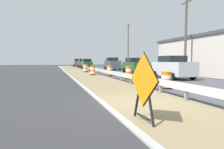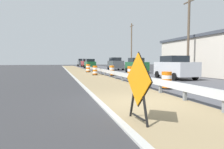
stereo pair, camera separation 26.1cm
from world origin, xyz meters
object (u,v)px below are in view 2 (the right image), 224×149
Objects in this scene: car_trailing_far_lane at (81,63)px; utility_pole_mid at (131,46)px; warning_sign_diamond at (138,83)px; traffic_barrel_nearest at (167,81)px; car_lead_near_lane at (86,63)px; car_distant_a at (175,67)px; car_trailing_near_lane at (136,65)px; utility_pole_near at (188,35)px; traffic_barrel_close at (131,73)px; car_mid_far_lane at (115,64)px; traffic_barrel_farther at (88,69)px; car_lead_far_lane at (90,64)px; traffic_barrel_mid at (95,71)px; traffic_barrel_far at (112,71)px.

car_trailing_far_lane is 23.35m from utility_pole_mid.
traffic_barrel_nearest is (4.02, 5.37, -0.58)m from warning_sign_diamond.
car_lead_near_lane reaches higher than car_distant_a.
car_trailing_near_lane is 8.52m from utility_pole_near.
car_distant_a is at bearing -10.38° from traffic_barrel_close.
car_mid_far_lane is 0.49× the size of utility_pole_mid.
utility_pole_near is (6.22, -41.78, 3.10)m from car_trailing_far_lane.
traffic_barrel_farther is at bearing -154.43° from car_distant_a.
traffic_barrel_farther is at bearing 171.02° from car_lead_near_lane.
utility_pole_near is at bearing -51.00° from traffic_barrel_farther.
traffic_barrel_nearest is 41.46m from car_lead_near_lane.
car_lead_far_lane is 16.67m from car_trailing_far_lane.
traffic_barrel_close reaches higher than traffic_barrel_nearest.
car_lead_far_lane reaches higher than traffic_barrel_mid.
car_lead_near_lane is (0.83, 35.07, 0.55)m from traffic_barrel_close.
utility_pole_mid is (12.36, 33.03, 3.65)m from warning_sign_diamond.
car_lead_near_lane is at bearing -174.28° from car_distant_a.
traffic_barrel_mid is at bearing -123.59° from utility_pole_mid.
car_mid_far_lane is at bearing 43.85° from traffic_barrel_farther.
warning_sign_diamond is 0.39× the size of car_lead_near_lane.
car_distant_a is (3.43, -27.12, 0.02)m from car_lead_far_lane.
utility_pole_near is (10.97, 13.04, 3.18)m from warning_sign_diamond.
car_mid_far_lane is (2.88, -17.58, 0.03)m from car_lead_near_lane.
car_lead_far_lane is (2.51, 14.33, 0.51)m from traffic_barrel_farther.
traffic_barrel_nearest is at bearing -88.09° from traffic_barrel_far.
traffic_barrel_mid is 0.23× the size of car_distant_a.
utility_pole_mid is at bearing -113.72° from warning_sign_diamond.
warning_sign_diamond is at bearing -22.79° from car_trailing_near_lane.
car_trailing_far_lane is (-0.01, 16.67, 0.09)m from car_lead_far_lane.
car_distant_a is (6.10, -6.55, 0.56)m from traffic_barrel_mid.
utility_pole_mid is (7.60, -5.11, 3.66)m from car_lead_far_lane.
car_distant_a is (4.52, -5.05, 0.53)m from traffic_barrel_far.
car_distant_a is (3.15, -35.80, -0.03)m from car_lead_near_lane.
traffic_barrel_mid is 0.13× the size of utility_pole_near.
traffic_barrel_farther is (0.16, 6.24, 0.03)m from traffic_barrel_mid.
car_lead_far_lane reaches higher than traffic_barrel_farther.
warning_sign_diamond is at bearing 172.41° from car_lead_far_lane.
car_trailing_far_lane is (2.50, 31.01, 0.60)m from traffic_barrel_farther.
utility_pole_near is at bearing -133.29° from warning_sign_diamond.
warning_sign_diamond reaches higher than traffic_barrel_farther.
car_distant_a reaches higher than traffic_barrel_nearest.
warning_sign_diamond is at bearing -95.40° from traffic_barrel_farther.
car_lead_far_lane is 27.34m from car_distant_a.
car_mid_far_lane reaches higher than car_lead_near_lane.
traffic_barrel_far is 0.12× the size of utility_pole_mid.
traffic_barrel_nearest is at bearing -35.73° from car_distant_a.
warning_sign_diamond reaches higher than traffic_barrel_far.
traffic_barrel_far is at bearing -106.05° from warning_sign_diamond.
utility_pole_near reaches higher than car_mid_far_lane.
car_lead_near_lane reaches higher than warning_sign_diamond.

